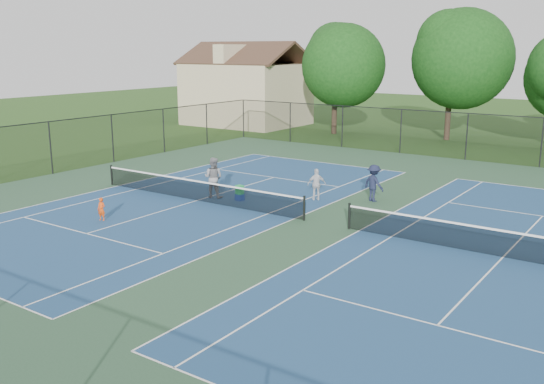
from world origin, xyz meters
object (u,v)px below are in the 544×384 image
Objects in this scene: tree_back_a at (336,61)px; bystander_b at (374,183)px; instructor at (213,177)px; clapboard_house at (246,91)px; tree_back_b at (452,54)px; child_player at (101,209)px; ball_crate at (240,197)px; bystander_a at (317,184)px; ball_hopper at (240,190)px.

bystander_b is at bearing -56.33° from tree_back_a.
clapboard_house is at bearing -70.09° from instructor.
instructor is at bearing -55.98° from clapboard_house.
tree_back_b is 31.66m from child_player.
bystander_b is 5.10× the size of ball_crate.
clapboard_house is 6.18× the size of bystander_b.
bystander_a is (1.55, -22.64, -5.84)m from tree_back_b.
bystander_b is 4.17× the size of ball_hopper.
child_player is 2.34× the size of ball_hopper.
bystander_b is (2.33, 1.31, 0.12)m from bystander_a.
ball_hopper is (7.62, -22.79, -5.52)m from tree_back_a.
bystander_a is (10.55, -20.64, -5.28)m from tree_back_a.
instructor is at bearing 48.18° from bystander_b.
instructor is 1.30× the size of bystander_a.
tree_back_b is 25.80m from instructor.
clapboard_house reaches higher than bystander_a.
tree_back_b reaches higher than tree_back_a.
bystander_b is (22.88, -20.33, -2.22)m from clapboard_house.
tree_back_a is 23.80m from bystander_b.
clapboard_house reaches higher than instructor.
bystander_b is 6.34m from ball_crate.
tree_back_b is at bearing 86.81° from ball_crate.
tree_back_b reaches higher than bystander_a.
tree_back_b is (9.00, 2.00, 0.56)m from tree_back_a.
child_player is 6.57m from ball_crate.
ball_crate is (-1.38, -24.79, -6.44)m from tree_back_b.
clapboard_house is at bearing 103.07° from child_player.
child_player is at bearing -113.48° from ball_hopper.
bystander_b is (12.88, -19.33, -5.16)m from tree_back_a.
ball_hopper is (-1.38, -24.79, -6.07)m from tree_back_b.
tree_back_b reaches higher than clapboard_house.
tree_back_b is 5.74× the size of bystander_b.
child_player is at bearing -63.28° from clapboard_house.
tree_back_b is at bearing -110.46° from instructor.
instructor is (1.21, 5.78, 0.49)m from child_player.
tree_back_a is 0.85× the size of clapboard_house.
clapboard_house is at bearing 174.29° from tree_back_a.
ball_crate is (7.62, -22.79, -5.88)m from tree_back_a.
ball_crate is at bearing -3.61° from bystander_a.
instructor is at bearing 64.52° from child_player.
ball_hopper is (-5.26, -3.46, -0.35)m from bystander_b.
ball_crate is (2.61, 6.02, -0.33)m from child_player.
bystander_b reaches higher than ball_crate.
bystander_b is (7.88, 9.47, 0.38)m from child_player.
clapboard_house is 30.69m from bystander_b.
tree_back_a reaches higher than ball_hopper.
tree_back_a is at bearing -167.47° from tree_back_b.
child_player is (15.00, -29.81, -2.60)m from clapboard_house.
ball_hopper is (17.62, -23.79, -2.57)m from clapboard_house.
ball_crate is at bearing 52.87° from child_player.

